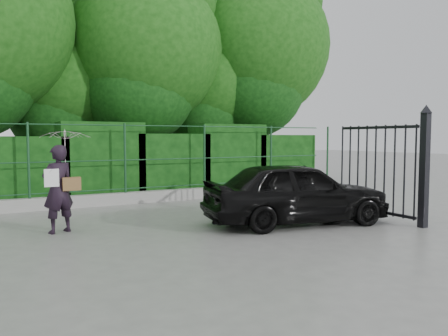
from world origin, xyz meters
TOP-DOWN VIEW (x-y plane):
  - ground at (0.00, 0.00)m, footprint 80.00×80.00m
  - kerb at (0.00, 4.50)m, footprint 14.00×0.25m
  - fence at (0.22, 4.50)m, footprint 14.13×0.06m
  - hedge at (-0.20, 5.50)m, footprint 14.20×1.20m
  - trees at (1.14, 7.74)m, footprint 17.10×6.15m
  - gate at (4.60, -0.72)m, footprint 0.22×2.33m
  - woman at (-1.55, 1.71)m, footprint 0.94×0.91m
  - car at (2.68, 0.28)m, footprint 3.95×2.14m

SIDE VIEW (x-z plane):
  - ground at x=0.00m, z-range 0.00..0.00m
  - kerb at x=0.00m, z-range 0.00..0.30m
  - car at x=2.68m, z-range 0.00..1.27m
  - hedge at x=-0.20m, z-range -0.12..2.17m
  - gate at x=4.60m, z-range 0.01..2.37m
  - fence at x=0.22m, z-range 0.30..2.10m
  - woman at x=-1.55m, z-range 0.29..2.19m
  - trees at x=1.14m, z-range 0.58..8.66m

